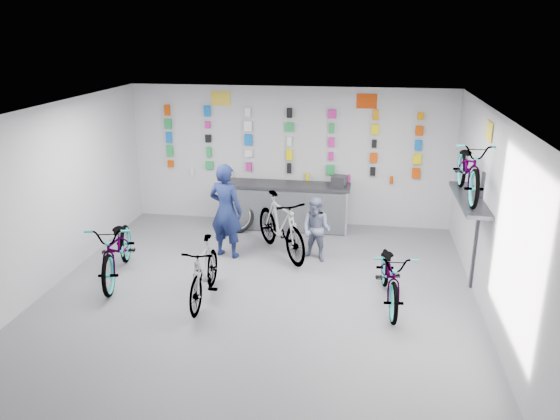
% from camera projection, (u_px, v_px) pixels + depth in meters
% --- Properties ---
extents(floor, '(8.00, 8.00, 0.00)m').
position_uv_depth(floor, '(254.00, 305.00, 8.60)').
color(floor, '#55565B').
rests_on(floor, ground).
extents(ceiling, '(8.00, 8.00, 0.00)m').
position_uv_depth(ceiling, '(251.00, 115.00, 7.65)').
color(ceiling, white).
rests_on(ceiling, wall_back).
extents(wall_back, '(7.00, 0.00, 7.00)m').
position_uv_depth(wall_back, '(290.00, 156.00, 11.87)').
color(wall_back, silver).
rests_on(wall_back, floor).
extents(wall_front, '(7.00, 0.00, 7.00)m').
position_uv_depth(wall_front, '(153.00, 377.00, 4.38)').
color(wall_front, silver).
rests_on(wall_front, floor).
extents(wall_left, '(0.00, 8.00, 8.00)m').
position_uv_depth(wall_left, '(37.00, 204.00, 8.64)').
color(wall_left, silver).
rests_on(wall_left, floor).
extents(wall_right, '(0.00, 8.00, 8.00)m').
position_uv_depth(wall_right, '(498.00, 228.00, 7.61)').
color(wall_right, silver).
rests_on(wall_right, floor).
extents(counter, '(2.70, 0.66, 1.00)m').
position_uv_depth(counter, '(287.00, 207.00, 11.77)').
color(counter, black).
rests_on(counter, floor).
extents(merch_wall, '(5.56, 0.08, 1.57)m').
position_uv_depth(merch_wall, '(290.00, 143.00, 11.71)').
color(merch_wall, '#BB3801').
rests_on(merch_wall, wall_back).
extents(wall_bracket, '(0.39, 1.90, 2.00)m').
position_uv_depth(wall_bracket, '(470.00, 204.00, 8.77)').
color(wall_bracket, '#333338').
rests_on(wall_bracket, wall_right).
extents(sign_left, '(0.42, 0.02, 0.30)m').
position_uv_depth(sign_left, '(221.00, 98.00, 11.69)').
color(sign_left, gold).
rests_on(sign_left, wall_back).
extents(sign_right, '(0.42, 0.02, 0.30)m').
position_uv_depth(sign_right, '(367.00, 101.00, 11.23)').
color(sign_right, '#B53306').
rests_on(sign_right, wall_back).
extents(sign_side, '(0.02, 0.40, 0.30)m').
position_uv_depth(sign_side, '(489.00, 131.00, 8.38)').
color(sign_side, gold).
rests_on(sign_side, wall_right).
extents(bike_left, '(1.18, 2.19, 1.09)m').
position_uv_depth(bike_left, '(117.00, 248.00, 9.41)').
color(bike_left, gray).
rests_on(bike_left, floor).
extents(bike_center, '(0.52, 1.69, 1.00)m').
position_uv_depth(bike_center, '(204.00, 271.00, 8.61)').
color(bike_center, gray).
rests_on(bike_center, floor).
extents(bike_right, '(0.80, 1.93, 0.99)m').
position_uv_depth(bike_right, '(391.00, 274.00, 8.54)').
color(bike_right, gray).
rests_on(bike_right, floor).
extents(bike_service, '(1.58, 1.93, 1.18)m').
position_uv_depth(bike_service, '(281.00, 225.00, 10.36)').
color(bike_service, gray).
rests_on(bike_service, floor).
extents(bike_wall, '(0.63, 1.80, 0.95)m').
position_uv_depth(bike_wall, '(469.00, 168.00, 8.60)').
color(bike_wall, gray).
rests_on(bike_wall, wall_bracket).
extents(clerk, '(0.75, 0.59, 1.81)m').
position_uv_depth(clerk, '(226.00, 211.00, 10.20)').
color(clerk, '#121B44').
rests_on(clerk, floor).
extents(customer, '(0.72, 0.64, 1.22)m').
position_uv_depth(customer, '(316.00, 230.00, 10.10)').
color(customer, slate).
rests_on(customer, floor).
extents(spare_wheel, '(0.80, 0.47, 0.74)m').
position_uv_depth(spare_wheel, '(236.00, 216.00, 11.61)').
color(spare_wheel, black).
rests_on(spare_wheel, floor).
extents(register, '(0.34, 0.36, 0.22)m').
position_uv_depth(register, '(339.00, 181.00, 11.41)').
color(register, black).
rests_on(register, counter).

